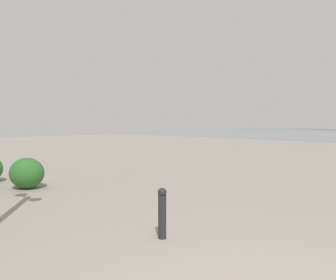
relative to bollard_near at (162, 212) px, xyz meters
The scene contains 2 objects.
bollard_near is the anchor object (origin of this frame).
shrub_low 5.16m from the bollard_near, ahead, with size 0.93×0.83×0.79m.
Camera 1 is at (-1.32, 2.69, 1.73)m, focal length 36.90 mm.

